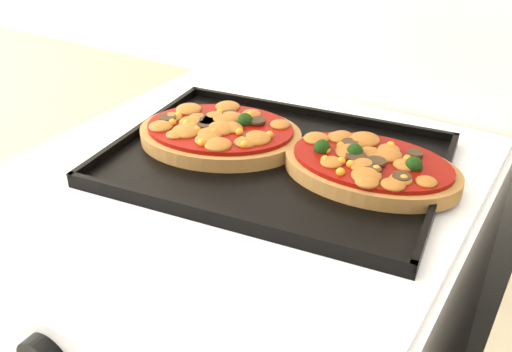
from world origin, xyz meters
The scene contains 3 objects.
baking_tray centered at (-0.02, 1.74, 0.92)m, with size 0.44×0.32×0.02m, color black.
pizza_left centered at (-0.11, 1.74, 0.94)m, with size 0.23×0.17×0.03m, color #A9773A, non-canonical shape.
pizza_right centered at (0.11, 1.76, 0.94)m, with size 0.23×0.15×0.03m, color #A9773A, non-canonical shape.
Camera 1 is at (0.32, 1.15, 1.29)m, focal length 40.00 mm.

